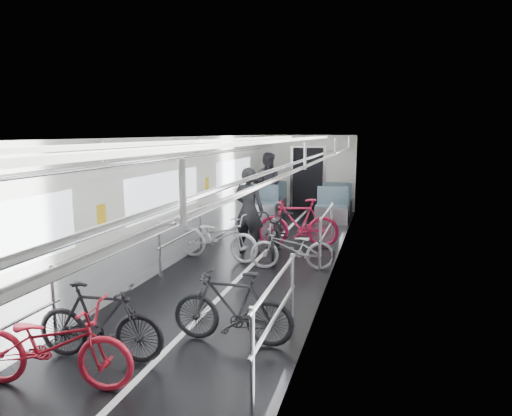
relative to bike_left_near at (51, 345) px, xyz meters
The scene contains 10 objects.
car_shell 5.87m from the bike_left_near, 82.84° to the left, with size 3.02×14.01×2.41m.
bike_left_near is the anchor object (origin of this frame).
bike_left_mid 0.61m from the bike_left_near, 77.52° to the left, with size 0.41×1.47×0.88m, color black.
bike_left_far 4.72m from the bike_left_near, 90.27° to the left, with size 0.61×1.74×0.91m, color #B9B8BE.
bike_right_near 1.96m from the bike_left_near, 44.64° to the left, with size 0.42×1.48×0.89m, color black.
bike_right_mid 4.73m from the bike_left_near, 71.40° to the left, with size 0.54×1.54×0.81m, color #98989D.
bike_right_far 6.28m from the bike_left_near, 78.00° to the left, with size 0.50×1.78×1.07m, color #AB1538.
bike_aisle 5.39m from the bike_left_near, 78.91° to the left, with size 0.67×1.91×1.00m, color black.
person_standing 5.43m from the bike_left_near, 85.69° to the left, with size 0.65×0.43×1.79m, color black.
person_seated 9.99m from the bike_left_near, 92.06° to the left, with size 0.91×0.71×1.88m, color #332F38.
Camera 1 is at (2.32, -7.48, 2.48)m, focal length 32.00 mm.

